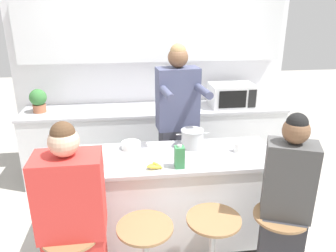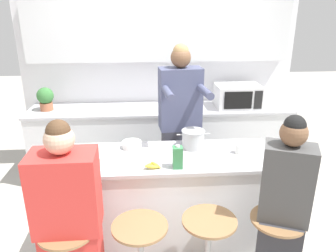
{
  "view_description": "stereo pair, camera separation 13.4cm",
  "coord_description": "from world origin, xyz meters",
  "px_view_note": "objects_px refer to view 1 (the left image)",
  "views": [
    {
      "loc": [
        -0.33,
        -2.54,
        2.11
      ],
      "look_at": [
        0.0,
        0.07,
        1.13
      ],
      "focal_mm": 35.0,
      "sensor_mm": 36.0,
      "label": 1
    },
    {
      "loc": [
        -0.19,
        -2.56,
        2.11
      ],
      "look_at": [
        0.0,
        0.07,
        1.13
      ],
      "focal_mm": 35.0,
      "sensor_mm": 36.0,
      "label": 2
    }
  ],
  "objects_px": {
    "coffee_cup_near": "(238,147)",
    "microwave": "(232,95)",
    "cooking_pot": "(192,139)",
    "juice_carton": "(179,157)",
    "person_seated_near": "(284,213)",
    "banana_bunch": "(154,166)",
    "potted_plant": "(38,100)",
    "bar_stool_rightmost": "(277,246)",
    "bar_stool_center_right": "(212,249)",
    "fruit_bowl": "(97,159)",
    "kitchen_island": "(169,199)",
    "person_wrapped_blanket": "(74,227)",
    "person_cooking": "(177,132)"
  },
  "relations": [
    {
      "from": "bar_stool_center_right",
      "to": "juice_carton",
      "type": "distance_m",
      "value": 0.74
    },
    {
      "from": "kitchen_island",
      "to": "juice_carton",
      "type": "relative_size",
      "value": 9.69
    },
    {
      "from": "coffee_cup_near",
      "to": "banana_bunch",
      "type": "bearing_deg",
      "value": -163.4
    },
    {
      "from": "person_wrapped_blanket",
      "to": "banana_bunch",
      "type": "distance_m",
      "value": 0.75
    },
    {
      "from": "person_cooking",
      "to": "coffee_cup_near",
      "type": "xyz_separation_m",
      "value": [
        0.46,
        -0.55,
        0.04
      ]
    },
    {
      "from": "kitchen_island",
      "to": "potted_plant",
      "type": "relative_size",
      "value": 6.74
    },
    {
      "from": "bar_stool_rightmost",
      "to": "person_wrapped_blanket",
      "type": "distance_m",
      "value": 1.52
    },
    {
      "from": "coffee_cup_near",
      "to": "microwave",
      "type": "bearing_deg",
      "value": 75.29
    },
    {
      "from": "person_seated_near",
      "to": "banana_bunch",
      "type": "height_order",
      "value": "person_seated_near"
    },
    {
      "from": "bar_stool_center_right",
      "to": "fruit_bowl",
      "type": "bearing_deg",
      "value": 148.41
    },
    {
      "from": "bar_stool_center_right",
      "to": "person_seated_near",
      "type": "distance_m",
      "value": 0.6
    },
    {
      "from": "person_wrapped_blanket",
      "to": "banana_bunch",
      "type": "relative_size",
      "value": 9.72
    },
    {
      "from": "potted_plant",
      "to": "cooking_pot",
      "type": "bearing_deg",
      "value": -35.95
    },
    {
      "from": "cooking_pot",
      "to": "microwave",
      "type": "height_order",
      "value": "microwave"
    },
    {
      "from": "coffee_cup_near",
      "to": "banana_bunch",
      "type": "xyz_separation_m",
      "value": [
        -0.77,
        -0.23,
        -0.02
      ]
    },
    {
      "from": "person_seated_near",
      "to": "cooking_pot",
      "type": "xyz_separation_m",
      "value": [
        -0.55,
        0.78,
        0.3
      ]
    },
    {
      "from": "person_cooking",
      "to": "cooking_pot",
      "type": "relative_size",
      "value": 5.91
    },
    {
      "from": "fruit_bowl",
      "to": "microwave",
      "type": "relative_size",
      "value": 0.41
    },
    {
      "from": "bar_stool_rightmost",
      "to": "person_cooking",
      "type": "relative_size",
      "value": 0.37
    },
    {
      "from": "person_cooking",
      "to": "potted_plant",
      "type": "xyz_separation_m",
      "value": [
        -1.54,
        0.76,
        0.18
      ]
    },
    {
      "from": "kitchen_island",
      "to": "banana_bunch",
      "type": "height_order",
      "value": "banana_bunch"
    },
    {
      "from": "juice_carton",
      "to": "person_seated_near",
      "type": "bearing_deg",
      "value": -29.07
    },
    {
      "from": "microwave",
      "to": "bar_stool_rightmost",
      "type": "bearing_deg",
      "value": -96.07
    },
    {
      "from": "person_cooking",
      "to": "coffee_cup_near",
      "type": "bearing_deg",
      "value": -55.73
    },
    {
      "from": "kitchen_island",
      "to": "person_cooking",
      "type": "relative_size",
      "value": 1.06
    },
    {
      "from": "potted_plant",
      "to": "kitchen_island",
      "type": "bearing_deg",
      "value": -43.85
    },
    {
      "from": "kitchen_island",
      "to": "coffee_cup_near",
      "type": "xyz_separation_m",
      "value": [
        0.62,
        0.01,
        0.48
      ]
    },
    {
      "from": "potted_plant",
      "to": "bar_stool_rightmost",
      "type": "bearing_deg",
      "value": -42.55
    },
    {
      "from": "banana_bunch",
      "to": "potted_plant",
      "type": "distance_m",
      "value": 1.98
    },
    {
      "from": "cooking_pot",
      "to": "microwave",
      "type": "xyz_separation_m",
      "value": [
        0.72,
        1.14,
        0.08
      ]
    },
    {
      "from": "person_cooking",
      "to": "juice_carton",
      "type": "relative_size",
      "value": 9.11
    },
    {
      "from": "cooking_pot",
      "to": "juice_carton",
      "type": "xyz_separation_m",
      "value": [
        -0.18,
        -0.38,
        0.01
      ]
    },
    {
      "from": "bar_stool_rightmost",
      "to": "coffee_cup_near",
      "type": "height_order",
      "value": "coffee_cup_near"
    },
    {
      "from": "coffee_cup_near",
      "to": "banana_bunch",
      "type": "distance_m",
      "value": 0.8
    },
    {
      "from": "kitchen_island",
      "to": "bar_stool_center_right",
      "type": "height_order",
      "value": "kitchen_island"
    },
    {
      "from": "cooking_pot",
      "to": "banana_bunch",
      "type": "bearing_deg",
      "value": -135.53
    },
    {
      "from": "juice_carton",
      "to": "microwave",
      "type": "xyz_separation_m",
      "value": [
        0.9,
        1.51,
        0.08
      ]
    },
    {
      "from": "bar_stool_center_right",
      "to": "person_wrapped_blanket",
      "type": "distance_m",
      "value": 1.03
    },
    {
      "from": "kitchen_island",
      "to": "person_wrapped_blanket",
      "type": "distance_m",
      "value": 0.99
    },
    {
      "from": "kitchen_island",
      "to": "cooking_pot",
      "type": "xyz_separation_m",
      "value": [
        0.23,
        0.16,
        0.52
      ]
    },
    {
      "from": "banana_bunch",
      "to": "bar_stool_rightmost",
      "type": "bearing_deg",
      "value": -24.69
    },
    {
      "from": "person_cooking",
      "to": "fruit_bowl",
      "type": "distance_m",
      "value": 1.0
    },
    {
      "from": "bar_stool_center_right",
      "to": "potted_plant",
      "type": "xyz_separation_m",
      "value": [
        -1.63,
        1.93,
        0.68
      ]
    },
    {
      "from": "coffee_cup_near",
      "to": "juice_carton",
      "type": "relative_size",
      "value": 0.54
    },
    {
      "from": "coffee_cup_near",
      "to": "microwave",
      "type": "distance_m",
      "value": 1.33
    },
    {
      "from": "kitchen_island",
      "to": "person_wrapped_blanket",
      "type": "xyz_separation_m",
      "value": [
        -0.73,
        -0.62,
        0.24
      ]
    },
    {
      "from": "person_seated_near",
      "to": "juice_carton",
      "type": "height_order",
      "value": "person_seated_near"
    },
    {
      "from": "bar_stool_rightmost",
      "to": "cooking_pot",
      "type": "height_order",
      "value": "cooking_pot"
    },
    {
      "from": "bar_stool_center_right",
      "to": "coffee_cup_near",
      "type": "bearing_deg",
      "value": 59.1
    },
    {
      "from": "fruit_bowl",
      "to": "juice_carton",
      "type": "relative_size",
      "value": 1.15
    }
  ]
}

